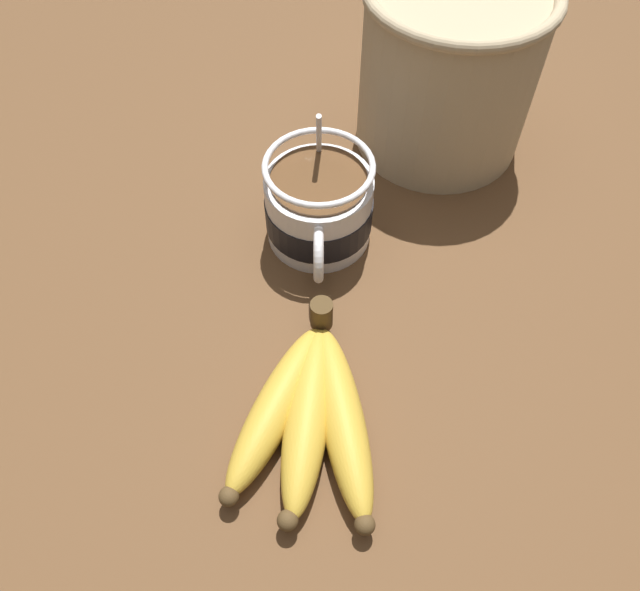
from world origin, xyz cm
name	(u,v)px	position (x,y,z in cm)	size (l,w,h in cm)	color
table	(296,293)	(0.00, 0.00, 1.47)	(117.49, 117.49, 2.94)	brown
coffee_mug	(319,207)	(-6.26, 2.18, 6.88)	(14.95, 10.49, 13.37)	silver
banana_bunch	(310,413)	(14.17, 1.49, 4.70)	(19.32, 13.32, 4.30)	#4C381E
woven_basket	(448,67)	(-20.84, 15.45, 12.23)	(18.97, 18.97, 17.94)	tan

